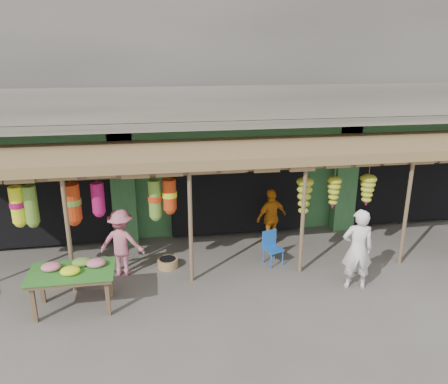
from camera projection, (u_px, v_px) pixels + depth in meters
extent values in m
plane|color=#514C47|center=(255.00, 271.00, 10.13)|extent=(80.00, 80.00, 0.00)
cube|color=gray|center=(221.00, 46.00, 13.26)|extent=(16.00, 6.00, 4.00)
cube|color=#2D6033|center=(220.00, 157.00, 14.49)|extent=(16.00, 5.70, 3.00)
cube|color=gray|center=(243.00, 122.00, 10.68)|extent=(16.00, 0.90, 0.22)
cube|color=gray|center=(247.00, 103.00, 10.15)|extent=(16.00, 0.10, 0.80)
cube|color=#2D6033|center=(239.00, 133.00, 11.16)|extent=(16.00, 0.35, 0.35)
cube|color=yellow|center=(33.00, 144.00, 10.33)|extent=(1.70, 0.06, 0.55)
cube|color=#B21414|center=(33.00, 145.00, 10.29)|extent=(1.30, 0.02, 0.30)
cube|color=black|center=(50.00, 188.00, 11.73)|extent=(3.60, 2.00, 2.50)
cube|color=black|center=(232.00, 179.00, 12.52)|extent=(3.60, 2.00, 2.50)
cube|color=black|center=(393.00, 171.00, 13.31)|extent=(3.60, 2.00, 2.50)
cube|color=#2D6033|center=(123.00, 189.00, 11.11)|extent=(0.60, 0.35, 3.00)
cube|color=#2D6033|center=(345.00, 178.00, 12.05)|extent=(0.60, 0.35, 3.00)
cylinder|color=brown|center=(69.00, 234.00, 8.91)|extent=(0.09, 0.09, 2.60)
cylinder|color=brown|center=(191.00, 226.00, 9.30)|extent=(0.09, 0.09, 2.60)
cylinder|color=brown|center=(303.00, 219.00, 9.69)|extent=(0.09, 0.09, 2.60)
cylinder|color=brown|center=(406.00, 213.00, 10.09)|extent=(0.09, 0.09, 2.60)
cylinder|color=brown|center=(249.00, 170.00, 9.12)|extent=(12.90, 0.08, 0.08)
cylinder|color=brown|center=(116.00, 177.00, 9.11)|extent=(5.50, 0.06, 0.06)
cube|color=brown|center=(249.00, 149.00, 10.14)|extent=(14.00, 2.70, 0.22)
cube|color=brown|center=(34.00, 305.00, 8.13)|extent=(0.08, 0.08, 0.72)
cube|color=brown|center=(108.00, 299.00, 8.34)|extent=(0.08, 0.08, 0.72)
cube|color=brown|center=(42.00, 287.00, 8.76)|extent=(0.08, 0.08, 0.72)
cube|color=brown|center=(111.00, 281.00, 8.97)|extent=(0.08, 0.08, 0.72)
cube|color=brown|center=(72.00, 274.00, 8.42)|extent=(1.57, 0.90, 0.07)
cube|color=#26661E|center=(72.00, 272.00, 8.40)|extent=(1.62, 0.95, 0.03)
ellipsoid|color=#DD6E88|center=(51.00, 267.00, 8.42)|extent=(0.38, 0.31, 0.16)
ellipsoid|color=#F6FF21|center=(70.00, 271.00, 8.27)|extent=(0.38, 0.31, 0.16)
ellipsoid|color=#DD6E88|center=(96.00, 263.00, 8.58)|extent=(0.38, 0.31, 0.16)
ellipsoid|color=olive|center=(82.00, 262.00, 8.62)|extent=(0.38, 0.31, 0.16)
cylinder|color=blue|center=(271.00, 261.00, 10.19)|extent=(0.03, 0.03, 0.36)
cylinder|color=blue|center=(283.00, 258.00, 10.34)|extent=(0.03, 0.03, 0.36)
cylinder|color=blue|center=(263.00, 256.00, 10.47)|extent=(0.03, 0.03, 0.36)
cylinder|color=blue|center=(275.00, 253.00, 10.62)|extent=(0.03, 0.03, 0.36)
cube|color=blue|center=(273.00, 249.00, 10.34)|extent=(0.49, 0.49, 0.05)
cube|color=blue|center=(269.00, 238.00, 10.43)|extent=(0.37, 0.16, 0.41)
cylinder|color=brown|center=(58.00, 278.00, 9.62)|extent=(0.45, 0.45, 0.18)
cylinder|color=olive|center=(168.00, 263.00, 10.26)|extent=(0.57, 0.57, 0.22)
imported|color=white|center=(357.00, 249.00, 9.18)|extent=(0.72, 0.55, 1.78)
imported|color=orange|center=(271.00, 217.00, 11.29)|extent=(0.96, 0.66, 1.52)
imported|color=#CC6C7D|center=(122.00, 243.00, 9.75)|extent=(1.12, 0.82, 1.56)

